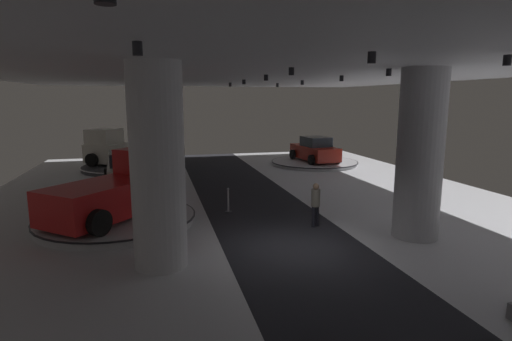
# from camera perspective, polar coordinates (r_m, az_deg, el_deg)

# --- Properties ---
(ground) EXTENTS (24.00, 44.00, 0.06)m
(ground) POSITION_cam_1_polar(r_m,az_deg,el_deg) (12.82, 5.55, -10.86)
(ground) COLOR silver
(ceiling_with_spotlights) EXTENTS (24.00, 44.00, 0.39)m
(ceiling_with_spotlights) POSITION_cam_1_polar(r_m,az_deg,el_deg) (12.03, 6.01, 14.80)
(ceiling_with_spotlights) COLOR silver
(column_right) EXTENTS (1.47, 1.47, 5.50)m
(column_right) POSITION_cam_1_polar(r_m,az_deg,el_deg) (14.20, 21.96, 2.07)
(column_right) COLOR #ADADB2
(column_right) RESTS_ON ground
(column_left) EXTENTS (1.44, 1.44, 5.50)m
(column_left) POSITION_cam_1_polar(r_m,az_deg,el_deg) (11.10, -13.61, 0.48)
(column_left) COLOR silver
(column_left) RESTS_ON ground
(display_platform_deep_left) EXTENTS (5.87, 5.87, 0.28)m
(display_platform_deep_left) POSITION_cam_1_polar(r_m,az_deg,el_deg) (27.75, -17.43, 0.48)
(display_platform_deep_left) COLOR #333338
(display_platform_deep_left) RESTS_ON ground
(pickup_truck_deep_left) EXTENTS (5.63, 4.59, 2.30)m
(pickup_truck_deep_left) POSITION_cam_1_polar(r_m,az_deg,el_deg) (27.78, -18.09, 2.67)
(pickup_truck_deep_left) COLOR silver
(pickup_truck_deep_left) RESTS_ON display_platform_deep_left
(display_platform_deep_right) EXTENTS (5.99, 5.99, 0.24)m
(display_platform_deep_right) POSITION_cam_1_polar(r_m,az_deg,el_deg) (28.73, 8.17, 1.11)
(display_platform_deep_right) COLOR #B7B7BC
(display_platform_deep_right) RESTS_ON ground
(display_car_deep_right) EXTENTS (2.61, 4.38, 1.71)m
(display_car_deep_right) POSITION_cam_1_polar(r_m,az_deg,el_deg) (28.59, 8.24, 2.83)
(display_car_deep_right) COLOR maroon
(display_car_deep_right) RESTS_ON display_platform_deep_right
(display_platform_far_left) EXTENTS (5.15, 5.15, 0.25)m
(display_platform_far_left) POSITION_cam_1_polar(r_m,az_deg,el_deg) (21.51, -17.52, -2.24)
(display_platform_far_left) COLOR #333338
(display_platform_far_left) RESTS_ON ground
(display_car_far_left) EXTENTS (2.53, 4.36, 1.71)m
(display_car_far_left) POSITION_cam_1_polar(r_m,az_deg,el_deg) (21.32, -17.64, 0.04)
(display_car_far_left) COLOR silver
(display_car_far_left) RESTS_ON display_platform_far_left
(display_platform_mid_left) EXTENTS (5.71, 5.71, 0.30)m
(display_platform_mid_left) POSITION_cam_1_polar(r_m,az_deg,el_deg) (15.90, -18.87, -6.48)
(display_platform_mid_left) COLOR #B7B7BC
(display_platform_mid_left) RESTS_ON ground
(pickup_truck_mid_left) EXTENTS (5.05, 5.39, 2.30)m
(pickup_truck_mid_left) POSITION_cam_1_polar(r_m,az_deg,el_deg) (15.86, -18.27, -2.50)
(pickup_truck_mid_left) COLOR red
(pickup_truck_mid_left) RESTS_ON display_platform_mid_left
(visitor_walking_near) EXTENTS (0.32, 0.32, 1.59)m
(visitor_walking_near) POSITION_cam_1_polar(r_m,az_deg,el_deg) (14.70, 8.34, -4.38)
(visitor_walking_near) COLOR black
(visitor_walking_near) RESTS_ON ground
(stanchion_a) EXTENTS (0.28, 0.28, 1.01)m
(stanchion_a) POSITION_cam_1_polar(r_m,az_deg,el_deg) (16.53, -3.90, -4.60)
(stanchion_a) COLOR #333338
(stanchion_a) RESTS_ON ground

